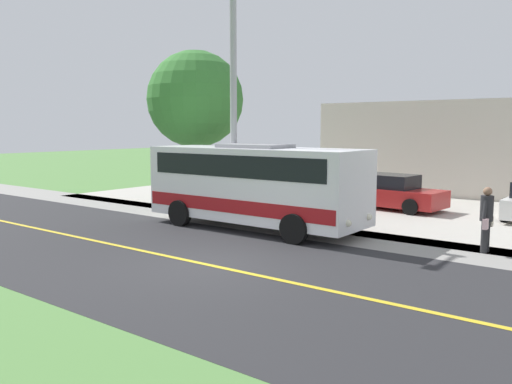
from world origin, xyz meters
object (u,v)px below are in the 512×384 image
at_px(street_light_pole, 231,85).
at_px(tree_curbside, 195,100).
at_px(parked_car_near, 389,192).
at_px(shuttle_bus_front, 255,182).
at_px(pedestrian_with_bags, 486,217).

distance_m(street_light_pole, tree_curbside, 4.86).
bearing_deg(street_light_pole, parked_car_near, 154.16).
xyz_separation_m(shuttle_bus_front, parked_car_near, (-6.89, 1.82, -0.88)).
bearing_deg(tree_curbside, shuttle_bus_front, 62.21).
xyz_separation_m(pedestrian_with_bags, street_light_pole, (0.71, -8.41, 3.91)).
distance_m(street_light_pole, parked_car_near, 8.36).
relative_size(shuttle_bus_front, tree_curbside, 1.15).
distance_m(pedestrian_with_bags, street_light_pole, 9.30).
bearing_deg(parked_car_near, pedestrian_with_bags, 42.24).
xyz_separation_m(shuttle_bus_front, pedestrian_with_bags, (-1.09, 7.08, -0.60)).
xyz_separation_m(parked_car_near, tree_curbside, (4.00, -7.30, 3.91)).
height_order(shuttle_bus_front, pedestrian_with_bags, shuttle_bus_front).
bearing_deg(shuttle_bus_front, street_light_pole, -105.82).
bearing_deg(shuttle_bus_front, pedestrian_with_bags, 98.77).
distance_m(shuttle_bus_front, pedestrian_with_bags, 7.19).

